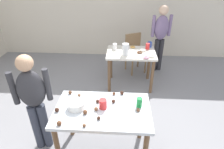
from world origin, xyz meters
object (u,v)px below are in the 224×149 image
at_px(dining_table_far, 131,58).
at_px(person_girl_near, 34,98).
at_px(pitcher_far, 126,49).
at_px(dining_table_near, 103,116).
at_px(chair_far_table, 135,50).
at_px(mixing_bowl, 76,105).
at_px(soda_can, 139,102).
at_px(person_adult_far, 161,34).

height_order(dining_table_far, person_girl_near, person_girl_near).
xyz_separation_m(dining_table_far, pitcher_far, (-0.11, -0.13, 0.24)).
xyz_separation_m(dining_table_far, person_girl_near, (-1.22, -1.63, 0.20)).
distance_m(dining_table_near, person_girl_near, 0.86).
relative_size(dining_table_far, pitcher_far, 4.40).
height_order(chair_far_table, mixing_bowl, chair_far_table).
distance_m(dining_table_near, chair_far_table, 2.43).
distance_m(chair_far_table, mixing_bowl, 2.52).
xyz_separation_m(dining_table_near, chair_far_table, (0.49, 2.38, -0.14)).
xyz_separation_m(dining_table_near, soda_can, (0.43, 0.07, 0.17)).
height_order(dining_table_near, person_girl_near, person_girl_near).
height_order(person_adult_far, soda_can, person_adult_far).
bearing_deg(dining_table_far, person_girl_near, -126.89).
bearing_deg(chair_far_table, soda_can, -91.65).
bearing_deg(pitcher_far, mixing_bowl, -110.29).
distance_m(chair_far_table, person_adult_far, 0.68).
bearing_deg(person_girl_near, pitcher_far, 53.43).
relative_size(person_girl_near, mixing_bowl, 6.81).
bearing_deg(soda_can, person_adult_far, 75.20).
distance_m(dining_table_near, person_adult_far, 2.64).
distance_m(dining_table_far, person_girl_near, 2.05).
bearing_deg(pitcher_far, soda_can, -84.00).
bearing_deg(person_girl_near, mixing_bowl, -6.90).
distance_m(mixing_bowl, soda_can, 0.74).
height_order(person_adult_far, mixing_bowl, person_adult_far).
relative_size(dining_table_near, chair_far_table, 1.29).
xyz_separation_m(person_adult_far, soda_can, (-0.62, -2.34, -0.09)).
bearing_deg(dining_table_near, dining_table_far, 77.28).
bearing_deg(dining_table_near, chair_far_table, 78.24).
bearing_deg(pitcher_far, dining_table_far, 49.61).
bearing_deg(person_adult_far, dining_table_near, -113.49).
height_order(person_girl_near, soda_can, person_girl_near).
relative_size(soda_can, pitcher_far, 0.57).
distance_m(person_adult_far, pitcher_far, 1.15).
relative_size(dining_table_near, pitcher_far, 5.25).
xyz_separation_m(soda_can, pitcher_far, (-0.16, 1.50, 0.05)).
bearing_deg(mixing_bowl, soda_can, 5.07).
bearing_deg(pitcher_far, chair_far_table, 74.54).
height_order(soda_can, pitcher_far, pitcher_far).
bearing_deg(dining_table_far, pitcher_far, -130.39).
relative_size(chair_far_table, person_girl_near, 0.63).
relative_size(dining_table_far, person_girl_near, 0.68).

